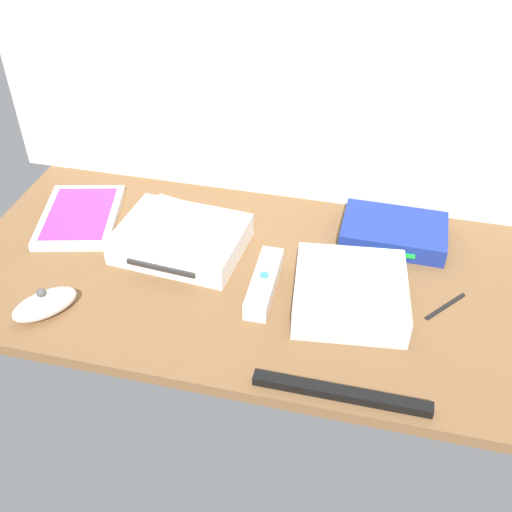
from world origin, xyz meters
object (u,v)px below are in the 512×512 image
game_case (80,216)px  remote_classic_pad (183,221)px  remote_nunchuk (45,304)px  remote_wand (264,283)px  sensor_bar (341,393)px  mini_computer (350,292)px  stylus_pen (446,305)px  game_console (181,239)px  network_router (394,232)px

game_case → remote_classic_pad: remote_classic_pad is taller
remote_nunchuk → remote_classic_pad: 26.21cm
remote_wand → sensor_bar: 23.42cm
mini_computer → sensor_bar: size_ratio=0.78×
stylus_pen → game_console: bearing=174.6°
network_router → sensor_bar: bearing=-96.2°
game_console → network_router: size_ratio=1.22×
game_console → stylus_pen: game_console is taller
remote_classic_pad → stylus_pen: 44.95cm
sensor_bar → mini_computer: bearing=93.2°
game_console → remote_wand: bearing=-18.3°
network_router → stylus_pen: bearing=-58.7°
game_console → mini_computer: (29.86, -7.26, 0.44)cm
remote_classic_pad → stylus_pen: size_ratio=1.76×
remote_wand → mini_computer: bearing=-2.2°
network_router → remote_classic_pad: (-35.27, -10.22, 3.71)cm
network_router → remote_wand: bearing=-135.6°
remote_wand → remote_nunchuk: remote_nunchuk is taller
remote_nunchuk → stylus_pen: 61.61cm
sensor_bar → network_router: bearing=82.7°
remote_wand → network_router: bearing=42.4°
remote_wand → sensor_bar: (14.66, -18.24, -0.81)cm
mini_computer → remote_nunchuk: (-44.80, -12.82, -0.60)cm
mini_computer → game_case: (-50.99, 11.20, -1.88)cm
game_console → game_case: 21.54cm
mini_computer → remote_wand: 13.66cm
game_console → game_case: size_ratio=1.03×
network_router → stylus_pen: (9.08, -15.50, -1.35)cm
game_console → network_router: bearing=22.5°
network_router → remote_nunchuk: remote_nunchuk is taller
game_case → remote_nunchuk: bearing=-89.6°
mini_computer → network_router: 19.38cm
game_case → network_router: 57.11cm
sensor_bar → stylus_pen: size_ratio=2.67×
game_console → remote_nunchuk: size_ratio=2.13×
remote_classic_pad → sensor_bar: 40.65cm
network_router → remote_nunchuk: bearing=-147.2°
game_case → sensor_bar: size_ratio=0.91×
game_console → remote_classic_pad: size_ratio=1.41×
remote_nunchuk → stylus_pen: remote_nunchuk is taller
game_console → remote_wand: (16.26, -6.98, -0.69)cm
network_router → remote_wand: same height
remote_wand → sensor_bar: remote_wand is taller
game_console → mini_computer: bearing=-8.8°
sensor_bar → stylus_pen: 25.03cm
remote_wand → stylus_pen: size_ratio=1.65×
sensor_bar → stylus_pen: sensor_bar is taller
remote_wand → remote_nunchuk: bearing=-158.2°
remote_wand → sensor_bar: bearing=-52.2°
remote_wand → stylus_pen: bearing=4.5°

